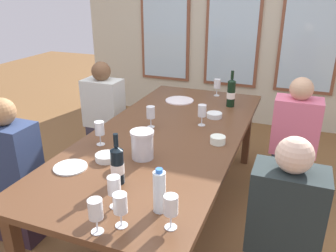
{
  "coord_description": "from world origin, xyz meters",
  "views": [
    {
      "loc": [
        0.89,
        -2.26,
        1.79
      ],
      "look_at": [
        0.0,
        0.03,
        0.79
      ],
      "focal_mm": 36.87,
      "sensor_mm": 36.0,
      "label": 1
    }
  ],
  "objects_px": {
    "wine_bottle_0": "(117,165)",
    "wine_bottle_1": "(231,93)",
    "wine_glass_7": "(202,112)",
    "seated_person_3": "(282,235)",
    "white_plate_1": "(70,167)",
    "wine_glass_2": "(120,204)",
    "tasting_bowl_1": "(214,115)",
    "wine_glass_4": "(100,129)",
    "dining_table": "(167,140)",
    "metal_pitcher": "(143,144)",
    "tasting_bowl_2": "(106,157)",
    "water_bottle": "(159,191)",
    "wine_glass_3": "(151,113)",
    "wine_glass_6": "(114,186)",
    "seated_person_0": "(105,118)",
    "seated_person_1": "(293,143)",
    "wine_glass_5": "(171,206)",
    "tasting_bowl_0": "(218,140)",
    "white_plate_0": "(180,100)",
    "wine_glass_1": "(217,85)",
    "wine_glass_0": "(95,210)",
    "seated_person_2": "(14,176)"
  },
  "relations": [
    {
      "from": "tasting_bowl_0",
      "to": "seated_person_0",
      "type": "bearing_deg",
      "value": 154.62
    },
    {
      "from": "white_plate_1",
      "to": "wine_glass_4",
      "type": "xyz_separation_m",
      "value": [
        -0.01,
        0.37,
        0.11
      ]
    },
    {
      "from": "tasting_bowl_1",
      "to": "wine_glass_4",
      "type": "bearing_deg",
      "value": -127.07
    },
    {
      "from": "wine_glass_1",
      "to": "wine_glass_6",
      "type": "distance_m",
      "value": 2.07
    },
    {
      "from": "water_bottle",
      "to": "seated_person_3",
      "type": "xyz_separation_m",
      "value": [
        0.6,
        0.31,
        -0.33
      ]
    },
    {
      "from": "wine_glass_3",
      "to": "water_bottle",
      "type": "bearing_deg",
      "value": -63.91
    },
    {
      "from": "wine_bottle_1",
      "to": "water_bottle",
      "type": "bearing_deg",
      "value": -89.96
    },
    {
      "from": "wine_glass_5",
      "to": "metal_pitcher",
      "type": "bearing_deg",
      "value": 125.28
    },
    {
      "from": "wine_glass_2",
      "to": "wine_glass_5",
      "type": "bearing_deg",
      "value": 18.0
    },
    {
      "from": "wine_glass_7",
      "to": "seated_person_3",
      "type": "distance_m",
      "value": 1.18
    },
    {
      "from": "dining_table",
      "to": "tasting_bowl_1",
      "type": "bearing_deg",
      "value": 61.27
    },
    {
      "from": "white_plate_0",
      "to": "water_bottle",
      "type": "distance_m",
      "value": 1.79
    },
    {
      "from": "dining_table",
      "to": "metal_pitcher",
      "type": "xyz_separation_m",
      "value": [
        0.0,
        -0.43,
        0.16
      ]
    },
    {
      "from": "wine_bottle_0",
      "to": "wine_glass_5",
      "type": "height_order",
      "value": "wine_bottle_0"
    },
    {
      "from": "white_plate_1",
      "to": "wine_glass_4",
      "type": "height_order",
      "value": "wine_glass_4"
    },
    {
      "from": "tasting_bowl_2",
      "to": "wine_glass_7",
      "type": "height_order",
      "value": "wine_glass_7"
    },
    {
      "from": "wine_glass_5",
      "to": "wine_glass_7",
      "type": "distance_m",
      "value": 1.3
    },
    {
      "from": "white_plate_0",
      "to": "seated_person_3",
      "type": "xyz_separation_m",
      "value": [
        1.1,
        -1.4,
        -0.22
      ]
    },
    {
      "from": "seated_person_2",
      "to": "dining_table",
      "type": "bearing_deg",
      "value": 35.42
    },
    {
      "from": "tasting_bowl_2",
      "to": "wine_glass_6",
      "type": "xyz_separation_m",
      "value": [
        0.3,
        -0.42,
        0.1
      ]
    },
    {
      "from": "wine_glass_2",
      "to": "wine_glass_7",
      "type": "bearing_deg",
      "value": 89.92
    },
    {
      "from": "tasting_bowl_1",
      "to": "wine_glass_2",
      "type": "xyz_separation_m",
      "value": [
        -0.05,
        -1.57,
        0.1
      ]
    },
    {
      "from": "wine_glass_4",
      "to": "seated_person_3",
      "type": "bearing_deg",
      "value": -11.29
    },
    {
      "from": "wine_bottle_1",
      "to": "tasting_bowl_1",
      "type": "bearing_deg",
      "value": -100.93
    },
    {
      "from": "white_plate_1",
      "to": "wine_glass_2",
      "type": "height_order",
      "value": "wine_glass_2"
    },
    {
      "from": "water_bottle",
      "to": "dining_table",
      "type": "bearing_deg",
      "value": 109.32
    },
    {
      "from": "wine_glass_0",
      "to": "water_bottle",
      "type": "bearing_deg",
      "value": 51.05
    },
    {
      "from": "white_plate_1",
      "to": "seated_person_3",
      "type": "distance_m",
      "value": 1.31
    },
    {
      "from": "seated_person_0",
      "to": "seated_person_1",
      "type": "bearing_deg",
      "value": 1.73
    },
    {
      "from": "seated_person_2",
      "to": "seated_person_0",
      "type": "bearing_deg",
      "value": 90.0
    },
    {
      "from": "tasting_bowl_1",
      "to": "wine_glass_3",
      "type": "xyz_separation_m",
      "value": [
        -0.42,
        -0.4,
        0.1
      ]
    },
    {
      "from": "metal_pitcher",
      "to": "wine_glass_3",
      "type": "relative_size",
      "value": 1.09
    },
    {
      "from": "wine_glass_3",
      "to": "wine_glass_0",
      "type": "bearing_deg",
      "value": -77.24
    },
    {
      "from": "white_plate_0",
      "to": "wine_bottle_0",
      "type": "xyz_separation_m",
      "value": [
        0.17,
        -1.55,
        0.11
      ]
    },
    {
      "from": "tasting_bowl_1",
      "to": "water_bottle",
      "type": "xyz_separation_m",
      "value": [
        0.07,
        -1.39,
        0.09
      ]
    },
    {
      "from": "seated_person_2",
      "to": "wine_glass_3",
      "type": "bearing_deg",
      "value": 43.77
    },
    {
      "from": "tasting_bowl_2",
      "to": "wine_glass_5",
      "type": "bearing_deg",
      "value": -37.18
    },
    {
      "from": "wine_glass_3",
      "to": "wine_glass_7",
      "type": "bearing_deg",
      "value": 26.85
    },
    {
      "from": "white_plate_1",
      "to": "tasting_bowl_0",
      "type": "distance_m",
      "value": 1.03
    },
    {
      "from": "white_plate_0",
      "to": "wine_glass_5",
      "type": "bearing_deg",
      "value": -71.79
    },
    {
      "from": "wine_glass_5",
      "to": "wine_glass_1",
      "type": "bearing_deg",
      "value": 98.06
    },
    {
      "from": "white_plate_1",
      "to": "wine_glass_5",
      "type": "bearing_deg",
      "value": -21.29
    },
    {
      "from": "wine_glass_2",
      "to": "wine_glass_4",
      "type": "distance_m",
      "value": 0.94
    },
    {
      "from": "wine_bottle_0",
      "to": "wine_bottle_1",
      "type": "relative_size",
      "value": 0.9
    },
    {
      "from": "wine_glass_7",
      "to": "seated_person_0",
      "type": "distance_m",
      "value": 1.22
    },
    {
      "from": "tasting_bowl_1",
      "to": "seated_person_0",
      "type": "bearing_deg",
      "value": 173.87
    },
    {
      "from": "tasting_bowl_0",
      "to": "wine_glass_2",
      "type": "bearing_deg",
      "value": -100.98
    },
    {
      "from": "tasting_bowl_2",
      "to": "wine_glass_2",
      "type": "distance_m",
      "value": 0.69
    },
    {
      "from": "tasting_bowl_0",
      "to": "tasting_bowl_2",
      "type": "xyz_separation_m",
      "value": [
        -0.61,
        -0.51,
        -0.01
      ]
    },
    {
      "from": "wine_glass_2",
      "to": "wine_glass_7",
      "type": "relative_size",
      "value": 1.0
    }
  ]
}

